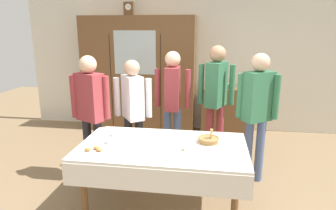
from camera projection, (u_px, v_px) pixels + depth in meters
name	position (u px, v px, depth m)	size (l,w,h in m)	color
ground_plane	(166.00, 195.00, 3.61)	(12.00, 12.00, 0.00)	#846B4C
back_wall	(186.00, 61.00, 5.81)	(6.40, 0.10, 2.70)	silver
dining_table	(162.00, 154.00, 3.22)	(1.82, 1.04, 0.73)	brown
wall_cabinet	(138.00, 75.00, 5.72)	(2.16, 0.46, 2.19)	brown
mantel_clock	(129.00, 9.00, 5.43)	(0.18, 0.11, 0.24)	brown
bookshelf_low	(227.00, 110.00, 5.69)	(0.98, 0.35, 0.87)	brown
book_stack	(228.00, 86.00, 5.56)	(0.17, 0.23, 0.09)	#2D5184
tea_cup_near_right	(187.00, 148.00, 3.08)	(0.13, 0.13, 0.06)	white
tea_cup_far_left	(114.00, 134.00, 3.49)	(0.13, 0.13, 0.06)	silver
tea_cup_back_edge	(150.00, 134.00, 3.48)	(0.13, 0.13, 0.06)	white
tea_cup_mid_left	(110.00, 141.00, 3.27)	(0.13, 0.13, 0.06)	white
bread_basket	(209.00, 139.00, 3.30)	(0.24, 0.24, 0.16)	#9E7542
pastry_plate	(94.00, 151.00, 3.05)	(0.28, 0.28, 0.05)	white
spoon_far_right	(176.00, 137.00, 3.48)	(0.12, 0.02, 0.01)	silver
spoon_mid_left	(122.00, 131.00, 3.68)	(0.12, 0.02, 0.01)	silver
spoon_near_right	(138.00, 151.00, 3.07)	(0.12, 0.02, 0.01)	silver
person_behind_table_right	(133.00, 106.00, 4.00)	(0.52, 0.41, 1.57)	#232328
person_beside_shelf	(173.00, 96.00, 4.29)	(0.52, 0.37, 1.66)	slate
person_near_right_end	(216.00, 92.00, 4.29)	(0.52, 0.41, 1.74)	#933338
person_behind_table_left	(257.00, 106.00, 3.72)	(0.52, 0.37, 1.68)	slate
person_by_cabinet	(91.00, 106.00, 3.80)	(0.52, 0.34, 1.65)	#232328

